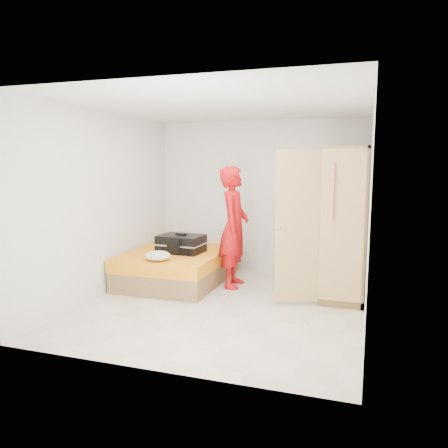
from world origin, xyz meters
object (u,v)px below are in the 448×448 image
(suitcase, at_px, (181,244))
(person, at_px, (234,227))
(bed, at_px, (179,265))
(wardrobe, at_px, (342,227))
(round_cushion, at_px, (158,256))

(suitcase, bearing_deg, person, 12.18)
(bed, height_order, suitcase, suitcase)
(bed, xyz_separation_m, wardrobe, (2.50, -0.05, 0.75))
(wardrobe, bearing_deg, person, 178.81)
(bed, height_order, round_cushion, round_cushion)
(bed, xyz_separation_m, person, (0.92, -0.02, 0.67))
(wardrobe, bearing_deg, suitcase, -177.86)
(bed, bearing_deg, suitcase, -56.11)
(round_cushion, bearing_deg, bed, 91.30)
(bed, relative_size, person, 1.10)
(person, distance_m, suitcase, 0.88)
(bed, xyz_separation_m, suitcase, (0.10, -0.14, 0.38))
(bed, bearing_deg, round_cushion, -88.70)
(wardrobe, height_order, round_cushion, wardrobe)
(wardrobe, bearing_deg, round_cushion, -163.64)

